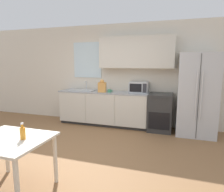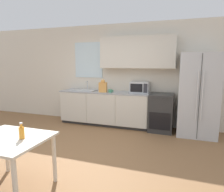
{
  "view_description": "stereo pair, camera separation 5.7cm",
  "coord_description": "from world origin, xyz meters",
  "views": [
    {
      "loc": [
        1.61,
        -2.98,
        1.67
      ],
      "look_at": [
        0.46,
        0.57,
        1.05
      ],
      "focal_mm": 32.0,
      "sensor_mm": 36.0,
      "label": 1
    },
    {
      "loc": [
        1.66,
        -2.96,
        1.67
      ],
      "look_at": [
        0.46,
        0.57,
        1.05
      ],
      "focal_mm": 32.0,
      "sensor_mm": 36.0,
      "label": 2
    }
  ],
  "objects": [
    {
      "name": "oven_range",
      "position": [
        1.27,
        1.98,
        0.46
      ],
      "size": [
        0.57,
        0.65,
        0.92
      ],
      "color": "#2D2D2D",
      "rests_on": "ground_plane"
    },
    {
      "name": "refrigerator",
      "position": [
        2.08,
        1.93,
        0.95
      ],
      "size": [
        0.85,
        0.77,
        1.9
      ],
      "color": "silver",
      "rests_on": "ground_plane"
    },
    {
      "name": "microwave",
      "position": [
        0.71,
        2.08,
        1.06
      ],
      "size": [
        0.47,
        0.37,
        0.28
      ],
      "color": "#B7BABC",
      "rests_on": "kitchen_counter"
    },
    {
      "name": "ground_plane",
      "position": [
        0.0,
        0.0,
        0.0
      ],
      "size": [
        12.0,
        12.0,
        0.0
      ],
      "primitive_type": "plane",
      "color": "olive"
    },
    {
      "name": "grocery_bag_0",
      "position": [
        -0.22,
        1.86,
        1.06
      ],
      "size": [
        0.23,
        0.21,
        0.33
      ],
      "rotation": [
        0.0,
        0.0,
        0.21
      ],
      "color": "#DB994C",
      "rests_on": "kitchen_counter"
    },
    {
      "name": "coffee_mug",
      "position": [
        -0.02,
        1.86,
        0.96
      ],
      "size": [
        0.13,
        0.09,
        0.08
      ],
      "color": "#3F8C66",
      "rests_on": "kitchen_counter"
    },
    {
      "name": "wall_back",
      "position": [
        0.11,
        2.29,
        1.47
      ],
      "size": [
        12.0,
        0.38,
        2.7
      ],
      "color": "beige",
      "rests_on": "ground_plane"
    },
    {
      "name": "dining_table",
      "position": [
        -0.38,
        -1.1,
        0.62
      ],
      "size": [
        0.98,
        0.83,
        0.73
      ],
      "color": "beige",
      "rests_on": "ground_plane"
    },
    {
      "name": "drink_bottle",
      "position": [
        -0.18,
        -1.06,
        0.81
      ],
      "size": [
        0.07,
        0.07,
        0.21
      ],
      "color": "orange",
      "rests_on": "dining_table"
    },
    {
      "name": "kitchen_counter",
      "position": [
        -0.23,
        2.0,
        0.46
      ],
      "size": [
        2.44,
        0.61,
        0.92
      ],
      "color": "#333333",
      "rests_on": "ground_plane"
    },
    {
      "name": "kitchen_sink",
      "position": [
        -0.82,
        2.01,
        0.93
      ],
      "size": [
        0.64,
        0.45,
        0.24
      ],
      "color": "#B7BABC",
      "rests_on": "kitchen_counter"
    }
  ]
}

